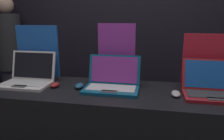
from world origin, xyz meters
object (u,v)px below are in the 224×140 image
laptop_back (212,88)px  promo_stand_back (207,62)px  mouse_front (55,85)px  mouse_back (176,94)px  person_bystander (11,63)px  laptop_front (28,77)px  laptop_middle (112,82)px  promo_stand_middle (117,55)px  mouse_middle (79,86)px  promo_stand_front (38,54)px

laptop_back → promo_stand_back: size_ratio=0.94×
promo_stand_back → mouse_front: bearing=-167.7°
mouse_front → promo_stand_back: bearing=12.3°
mouse_back → person_bystander: 2.12m
laptop_front → mouse_back: 1.11m
mouse_back → person_bystander: (-1.90, 0.94, -0.06)m
laptop_middle → promo_stand_back: promo_stand_back is taller
laptop_middle → promo_stand_back: bearing=16.7°
laptop_front → promo_stand_middle: size_ratio=0.79×
laptop_front → promo_stand_middle: promo_stand_middle is taller
mouse_front → laptop_middle: size_ratio=0.25×
laptop_back → person_bystander: bearing=157.4°
laptop_front → mouse_middle: 0.43m
laptop_back → person_bystander: person_bystander is taller
mouse_middle → promo_stand_back: 0.96m
laptop_front → mouse_middle: size_ratio=3.59×
mouse_back → promo_stand_back: bearing=48.3°
promo_stand_front → person_bystander: bearing=137.9°
mouse_back → promo_stand_back: (0.23, 0.26, 0.17)m
mouse_back → promo_stand_front: bearing=168.4°
mouse_front → promo_stand_front: (-0.23, 0.20, 0.20)m
promo_stand_middle → laptop_middle: bearing=-90.0°
promo_stand_middle → laptop_front: bearing=-164.6°
laptop_middle → mouse_middle: laptop_middle is taller
mouse_middle → person_bystander: 1.51m
mouse_front → promo_stand_middle: (0.43, 0.22, 0.21)m
person_bystander → promo_stand_front: bearing=-42.1°
laptop_middle → mouse_middle: bearing=-174.0°
mouse_front → promo_stand_front: bearing=138.8°
promo_stand_front → promo_stand_middle: size_ratio=0.96×
laptop_front → promo_stand_middle: 0.71m
promo_stand_front → laptop_middle: (0.66, -0.17, -0.16)m
laptop_front → promo_stand_front: (0.00, 0.17, 0.16)m
laptop_front → laptop_middle: 0.66m
mouse_front → laptop_back: bearing=1.6°
mouse_middle → promo_stand_middle: bearing=40.0°
promo_stand_front → person_bystander: size_ratio=0.27×
mouse_front → laptop_front: bearing=172.0°
promo_stand_front → promo_stand_back: size_ratio=1.13×
mouse_back → laptop_back: bearing=12.6°
laptop_back → promo_stand_back: promo_stand_back is taller
laptop_front → promo_stand_front: bearing=90.0°
laptop_back → person_bystander: size_ratio=0.22×
mouse_middle → promo_stand_back: bearing=13.9°
promo_stand_front → mouse_back: bearing=-11.6°
laptop_middle → person_bystander: person_bystander is taller
laptop_back → promo_stand_middle: bearing=164.7°
laptop_back → mouse_back: 0.24m
mouse_back → promo_stand_back: 0.39m
mouse_middle → promo_stand_middle: (0.24, 0.20, 0.20)m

